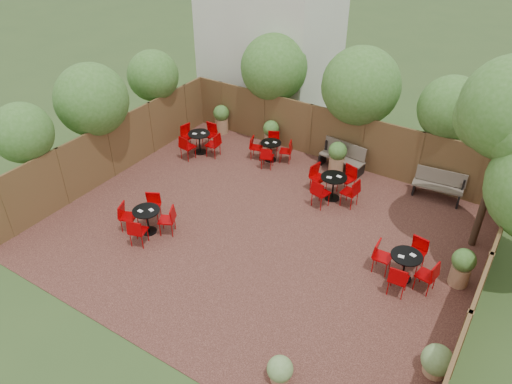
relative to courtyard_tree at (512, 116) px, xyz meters
The scene contains 13 objects.
ground 7.30m from the courtyard_tree, 152.50° to the right, with size 80.00×80.00×0.00m, color #354F23.
courtyard_paving 7.29m from the courtyard_tree, 152.50° to the right, with size 12.00×10.00×0.02m, color #341A15.
fence_back 6.57m from the courtyard_tree, 157.85° to the left, with size 12.00×0.08×2.00m, color #4E361D.
fence_left 12.12m from the courtyard_tree, 166.16° to the right, with size 0.08×10.00×2.00m, color #4E361D.
fence_right 4.18m from the courtyard_tree, 77.75° to the right, with size 0.08×10.00×2.00m, color #4E361D.
neighbour_building 11.17m from the courtyard_tree, 152.29° to the left, with size 5.00×4.00×8.00m, color beige.
overhang_foliage 6.06m from the courtyard_tree, behind, with size 15.65×10.35×2.71m.
courtyard_tree is the anchor object (origin of this frame).
park_bench_left 6.28m from the courtyard_tree, 159.47° to the left, with size 1.67×0.71×1.00m.
park_bench_right 4.26m from the courtyard_tree, 130.09° to the left, with size 1.61×0.68×0.97m.
bistro_tables 7.17m from the courtyard_tree, 168.57° to the right, with size 10.32×7.15×0.95m.
planters 6.86m from the courtyard_tree, behind, with size 10.84×4.33×1.17m.
low_shrubs 6.99m from the courtyard_tree, 96.36° to the right, with size 3.33×2.55×0.73m.
Camera 1 is at (6.05, -9.71, 9.13)m, focal length 34.56 mm.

